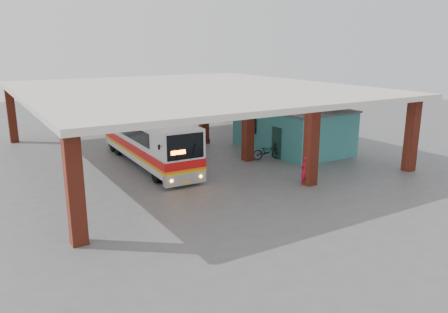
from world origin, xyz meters
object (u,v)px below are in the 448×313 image
red_chair (250,144)px  pedestrian (305,171)px  motorcycle (267,151)px  coach_bus (148,139)px

red_chair → pedestrian: bearing=-127.4°
pedestrian → motorcycle: bearing=-102.7°
motorcycle → pedestrian: (-1.50, -5.42, 0.24)m
pedestrian → coach_bus: bearing=-53.1°
motorcycle → red_chair: motorcycle is taller
motorcycle → red_chair: bearing=-1.8°
coach_bus → motorcycle: (7.15, -2.93, -1.09)m
red_chair → motorcycle: bearing=-126.8°
coach_bus → red_chair: (7.99, 0.32, -1.29)m
motorcycle → pedestrian: size_ratio=1.31×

